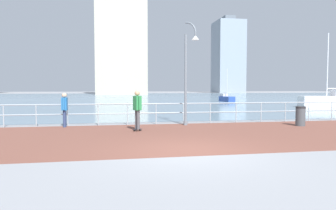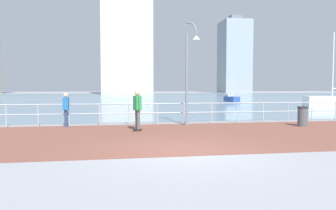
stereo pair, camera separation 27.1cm
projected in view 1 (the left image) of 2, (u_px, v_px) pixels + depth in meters
name	position (u px, v px, depth m)	size (l,w,h in m)	color
ground	(126.00, 99.00, 47.99)	(220.00, 220.00, 0.00)	gray
brick_paving	(169.00, 135.00, 11.60)	(28.00, 7.24, 0.01)	brown
harbor_water	(124.00, 97.00, 59.37)	(180.00, 88.00, 0.00)	#6B899E
waterfront_railing	(156.00, 110.00, 15.12)	(25.25, 0.06, 1.05)	#9EADB7
lamppost	(189.00, 68.00, 14.55)	(0.64, 0.68, 4.94)	slate
skateboarder	(137.00, 107.00, 12.68)	(0.41, 0.54, 1.69)	black
bystander	(64.00, 107.00, 14.00)	(0.25, 0.55, 1.58)	navy
trash_bin	(300.00, 116.00, 14.47)	(0.46, 0.46, 0.93)	#474C51
sailboat_navy	(328.00, 100.00, 28.67)	(5.07, 2.24, 6.88)	white
sailboat_ivory	(226.00, 98.00, 41.03)	(1.18, 3.18, 4.39)	#284799
tower_glass	(228.00, 57.00, 118.88)	(10.40, 10.96, 29.45)	#8493A3
tower_concrete	(120.00, 15.00, 84.35)	(13.37, 14.84, 45.77)	#B2AD99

